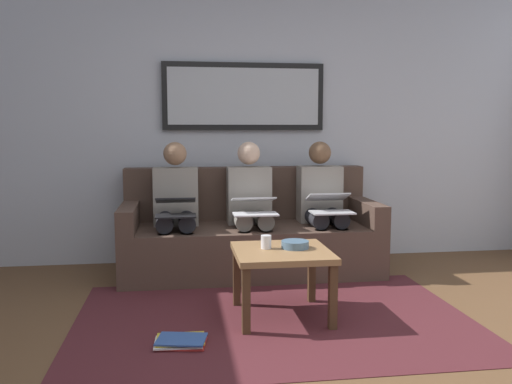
{
  "coord_description": "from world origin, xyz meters",
  "views": [
    {
      "loc": [
        0.6,
        2.55,
        1.26
      ],
      "look_at": [
        0.0,
        -1.7,
        0.75
      ],
      "focal_mm": 37.91,
      "sensor_mm": 36.0,
      "label": 1
    }
  ],
  "objects_px": {
    "framed_mirror": "(244,97)",
    "person_middle": "(250,203)",
    "laptop_silver": "(329,204)",
    "bowl": "(295,244)",
    "coffee_table": "(282,260)",
    "cup": "(266,242)",
    "laptop_white": "(254,206)",
    "person_left": "(322,202)",
    "couch": "(249,236)",
    "magazine_stack": "(181,341)",
    "laptop_black": "(176,207)",
    "person_right": "(176,205)"
  },
  "relations": [
    {
      "from": "bowl",
      "to": "laptop_silver",
      "type": "distance_m",
      "value": 1.01
    },
    {
      "from": "bowl",
      "to": "laptop_black",
      "type": "distance_m",
      "value": 1.19
    },
    {
      "from": "person_middle",
      "to": "bowl",
      "type": "bearing_deg",
      "value": 97.97
    },
    {
      "from": "couch",
      "to": "laptop_white",
      "type": "relative_size",
      "value": 6.12
    },
    {
      "from": "person_right",
      "to": "magazine_stack",
      "type": "relative_size",
      "value": 3.6
    },
    {
      "from": "coffee_table",
      "to": "laptop_black",
      "type": "xyz_separation_m",
      "value": [
        0.7,
        -0.9,
        0.24
      ]
    },
    {
      "from": "laptop_silver",
      "to": "bowl",
      "type": "bearing_deg",
      "value": 61.2
    },
    {
      "from": "laptop_silver",
      "to": "magazine_stack",
      "type": "distance_m",
      "value": 1.91
    },
    {
      "from": "cup",
      "to": "laptop_black",
      "type": "bearing_deg",
      "value": -54.88
    },
    {
      "from": "cup",
      "to": "person_left",
      "type": "height_order",
      "value": "person_left"
    },
    {
      "from": "laptop_white",
      "to": "person_left",
      "type": "bearing_deg",
      "value": -158.65
    },
    {
      "from": "laptop_white",
      "to": "laptop_black",
      "type": "height_order",
      "value": "laptop_black"
    },
    {
      "from": "coffee_table",
      "to": "laptop_silver",
      "type": "height_order",
      "value": "laptop_silver"
    },
    {
      "from": "person_left",
      "to": "magazine_stack",
      "type": "bearing_deg",
      "value": 50.92
    },
    {
      "from": "person_middle",
      "to": "couch",
      "type": "bearing_deg",
      "value": -90.0
    },
    {
      "from": "laptop_silver",
      "to": "person_middle",
      "type": "relative_size",
      "value": 0.32
    },
    {
      "from": "cup",
      "to": "person_left",
      "type": "relative_size",
      "value": 0.08
    },
    {
      "from": "laptop_white",
      "to": "laptop_black",
      "type": "distance_m",
      "value": 0.64
    },
    {
      "from": "cup",
      "to": "laptop_white",
      "type": "xyz_separation_m",
      "value": [
        -0.04,
        -0.85,
        0.12
      ]
    },
    {
      "from": "coffee_table",
      "to": "laptop_silver",
      "type": "xyz_separation_m",
      "value": [
        -0.58,
        -0.91,
        0.24
      ]
    },
    {
      "from": "couch",
      "to": "framed_mirror",
      "type": "relative_size",
      "value": 1.46
    },
    {
      "from": "laptop_black",
      "to": "person_middle",
      "type": "bearing_deg",
      "value": -159.01
    },
    {
      "from": "coffee_table",
      "to": "magazine_stack",
      "type": "bearing_deg",
      "value": 30.36
    },
    {
      "from": "cup",
      "to": "framed_mirror",
      "type": "bearing_deg",
      "value": -91.42
    },
    {
      "from": "couch",
      "to": "person_middle",
      "type": "xyz_separation_m",
      "value": [
        0.0,
        0.07,
        0.3
      ]
    },
    {
      "from": "person_left",
      "to": "person_right",
      "type": "relative_size",
      "value": 1.0
    },
    {
      "from": "framed_mirror",
      "to": "person_middle",
      "type": "bearing_deg",
      "value": 90.0
    },
    {
      "from": "person_left",
      "to": "magazine_stack",
      "type": "xyz_separation_m",
      "value": [
        1.25,
        1.54,
        -0.58
      ]
    },
    {
      "from": "coffee_table",
      "to": "cup",
      "type": "relative_size",
      "value": 6.96
    },
    {
      "from": "laptop_silver",
      "to": "person_right",
      "type": "relative_size",
      "value": 0.32
    },
    {
      "from": "laptop_black",
      "to": "magazine_stack",
      "type": "bearing_deg",
      "value": 91.17
    },
    {
      "from": "couch",
      "to": "magazine_stack",
      "type": "relative_size",
      "value": 6.94
    },
    {
      "from": "person_right",
      "to": "cup",
      "type": "bearing_deg",
      "value": 118.65
    },
    {
      "from": "framed_mirror",
      "to": "bowl",
      "type": "distance_m",
      "value": 1.91
    },
    {
      "from": "framed_mirror",
      "to": "laptop_white",
      "type": "relative_size",
      "value": 4.19
    },
    {
      "from": "couch",
      "to": "bowl",
      "type": "height_order",
      "value": "couch"
    },
    {
      "from": "couch",
      "to": "magazine_stack",
      "type": "distance_m",
      "value": 1.75
    },
    {
      "from": "laptop_silver",
      "to": "laptop_white",
      "type": "bearing_deg",
      "value": 1.33
    },
    {
      "from": "bowl",
      "to": "laptop_silver",
      "type": "relative_size",
      "value": 0.5
    },
    {
      "from": "bowl",
      "to": "cup",
      "type": "bearing_deg",
      "value": -4.27
    },
    {
      "from": "coffee_table",
      "to": "person_right",
      "type": "relative_size",
      "value": 0.55
    },
    {
      "from": "couch",
      "to": "laptop_silver",
      "type": "height_order",
      "value": "couch"
    },
    {
      "from": "person_middle",
      "to": "person_right",
      "type": "relative_size",
      "value": 1.0
    },
    {
      "from": "cup",
      "to": "laptop_white",
      "type": "relative_size",
      "value": 0.25
    },
    {
      "from": "couch",
      "to": "laptop_silver",
      "type": "distance_m",
      "value": 0.78
    },
    {
      "from": "person_left",
      "to": "laptop_white",
      "type": "bearing_deg",
      "value": 21.35
    },
    {
      "from": "bowl",
      "to": "person_middle",
      "type": "height_order",
      "value": "person_middle"
    },
    {
      "from": "framed_mirror",
      "to": "person_middle",
      "type": "distance_m",
      "value": 1.05
    },
    {
      "from": "coffee_table",
      "to": "magazine_stack",
      "type": "height_order",
      "value": "coffee_table"
    },
    {
      "from": "couch",
      "to": "person_left",
      "type": "height_order",
      "value": "person_left"
    }
  ]
}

